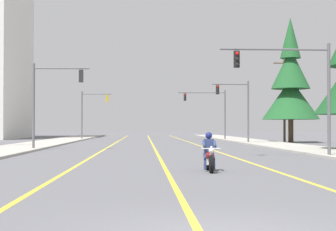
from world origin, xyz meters
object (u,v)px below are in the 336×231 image
at_px(traffic_signal_far_right, 211,106).
at_px(traffic_signal_mid_right, 238,103).
at_px(conifer_tree_right_verge_far, 291,85).
at_px(traffic_signal_near_left, 50,93).
at_px(traffic_signal_near_right, 297,80).
at_px(motorcycle_with_rider, 209,156).
at_px(utility_pole_right_far, 284,99).
at_px(traffic_signal_mid_left, 90,108).

bearing_deg(traffic_signal_far_right, traffic_signal_mid_right, -85.66).
bearing_deg(conifer_tree_right_verge_far, traffic_signal_near_left, -143.10).
distance_m(traffic_signal_near_right, traffic_signal_mid_right, 24.49).
bearing_deg(motorcycle_with_rider, utility_pole_right_far, 71.56).
xyz_separation_m(motorcycle_with_rider, traffic_signal_mid_left, (-9.23, 50.38, 3.45)).
bearing_deg(traffic_signal_near_right, utility_pole_right_far, 76.65).
distance_m(traffic_signal_near_left, traffic_signal_far_right, 31.44).
relative_size(traffic_signal_near_left, utility_pole_right_far, 0.69).
xyz_separation_m(traffic_signal_mid_right, utility_pole_right_far, (6.01, 5.33, 0.70)).
distance_m(traffic_signal_mid_right, utility_pole_right_far, 8.07).
bearing_deg(traffic_signal_mid_right, utility_pole_right_far, 41.57).
bearing_deg(traffic_signal_near_left, traffic_signal_mid_left, 90.11).
bearing_deg(traffic_signal_near_left, traffic_signal_mid_right, 41.32).
distance_m(traffic_signal_near_right, conifer_tree_right_verge_far, 27.78).
height_order(traffic_signal_mid_left, utility_pole_right_far, utility_pole_right_far).
relative_size(traffic_signal_near_left, traffic_signal_mid_right, 1.00).
height_order(traffic_signal_far_right, utility_pole_right_far, utility_pole_right_far).
relative_size(motorcycle_with_rider, traffic_signal_mid_left, 0.35).
xyz_separation_m(traffic_signal_near_right, traffic_signal_far_right, (0.04, 37.90, -0.01)).
bearing_deg(traffic_signal_near_right, traffic_signal_mid_right, 87.52).
relative_size(traffic_signal_mid_left, conifer_tree_right_verge_far, 0.48).
height_order(traffic_signal_near_right, traffic_signal_mid_left, same).
height_order(traffic_signal_mid_right, conifer_tree_right_verge_far, conifer_tree_right_verge_far).
bearing_deg(traffic_signal_far_right, utility_pole_right_far, -49.06).
bearing_deg(traffic_signal_mid_left, traffic_signal_mid_right, -46.32).
height_order(traffic_signal_near_right, traffic_signal_mid_right, same).
distance_m(traffic_signal_far_right, conifer_tree_right_verge_far, 13.18).
xyz_separation_m(traffic_signal_near_right, traffic_signal_near_left, (-15.04, 10.31, -0.12)).
bearing_deg(traffic_signal_mid_left, conifer_tree_right_verge_far, -33.41).
bearing_deg(traffic_signal_mid_left, utility_pole_right_far, -27.60).
distance_m(motorcycle_with_rider, utility_pole_right_far, 41.11).
distance_m(motorcycle_with_rider, traffic_signal_near_left, 21.66).
bearing_deg(traffic_signal_near_left, motorcycle_with_rider, -64.59).
height_order(utility_pole_right_far, conifer_tree_right_verge_far, conifer_tree_right_verge_far).
bearing_deg(motorcycle_with_rider, traffic_signal_far_right, 82.83).
relative_size(traffic_signal_near_right, traffic_signal_mid_right, 1.00).
xyz_separation_m(motorcycle_with_rider, traffic_signal_mid_right, (6.92, 33.47, 3.44)).
bearing_deg(utility_pole_right_far, motorcycle_with_rider, -108.44).
height_order(traffic_signal_near_right, conifer_tree_right_verge_far, conifer_tree_right_verge_far).
xyz_separation_m(traffic_signal_near_left, traffic_signal_mid_right, (16.10, 14.15, -0.02)).
height_order(traffic_signal_mid_right, traffic_signal_mid_left, same).
relative_size(traffic_signal_mid_right, conifer_tree_right_verge_far, 0.48).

